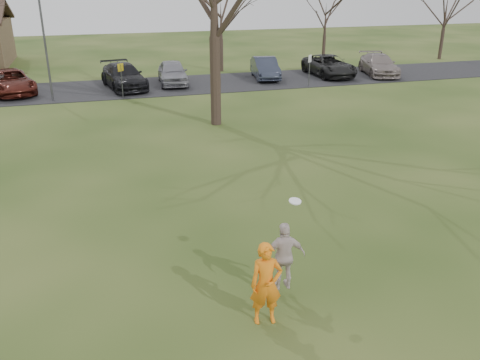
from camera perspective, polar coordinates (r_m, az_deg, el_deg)
The scene contains 14 objects.
ground at distance 11.52m, azimuth 5.79°, elevation -14.22°, with size 120.00×120.00×0.00m, color #1E380F.
parking_strip at distance 34.42m, azimuth -10.06°, elevation 10.35°, with size 62.00×6.50×0.04m, color black.
player_defender at distance 10.60m, azimuth 2.97°, elevation -11.65°, with size 0.67×0.44×1.84m, color orange.
car_2 at distance 34.64m, azimuth -24.53°, elevation 10.07°, with size 2.41×5.23×1.45m, color #4B1811.
car_3 at distance 34.08m, azimuth -13.01°, elevation 11.36°, with size 2.15×5.28×1.53m, color black.
car_4 at distance 34.83m, azimuth -7.62°, elevation 11.96°, with size 1.83×4.54×1.55m, color gray.
car_5 at distance 36.57m, azimuth 2.85°, elevation 12.53°, with size 1.55×4.45×1.46m, color #2A2F3F.
car_6 at distance 38.09m, azimuth 10.02°, elevation 12.61°, with size 2.43×5.27×1.47m, color black.
car_7 at distance 39.32m, azimuth 15.41°, elevation 12.46°, with size 2.05×5.04×1.46m, color gray.
catching_play at distance 11.33m, azimuth 5.05°, elevation -8.55°, with size 0.98×0.47×2.14m.
lamp_post at distance 31.26m, azimuth -21.34°, elevation 15.42°, with size 0.34×0.34×6.27m.
sign_yellow at distance 31.06m, azimuth -13.28°, elevation 11.55°, with size 0.35×0.35×2.08m.
sign_white at distance 33.90m, azimuth 7.87°, elevation 12.76°, with size 0.35×0.35×2.08m.
small_tree_row at distance 39.55m, azimuth -4.77°, elevation 17.75°, with size 55.00×5.90×8.50m.
Camera 1 is at (-3.68, -8.55, 6.79)m, focal length 37.76 mm.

